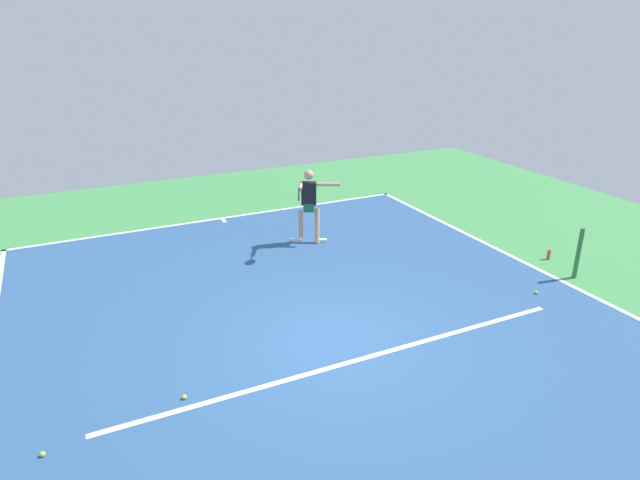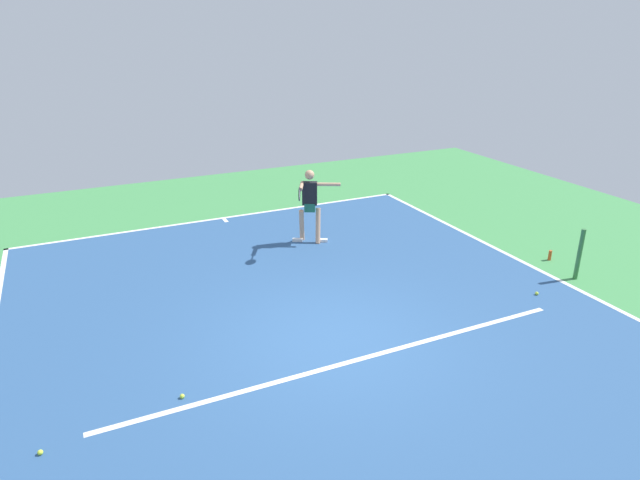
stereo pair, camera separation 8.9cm
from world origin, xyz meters
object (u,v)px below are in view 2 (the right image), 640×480
tennis_player (310,202)px  tennis_ball_near_service_line (40,452)px  tennis_ball_centre_court (182,396)px  tennis_ball_by_sideline (537,293)px  net_post (579,254)px  water_bottle (550,255)px

tennis_player → tennis_ball_near_service_line: (5.75, 4.90, -0.97)m
tennis_ball_centre_court → tennis_ball_by_sideline: 6.79m
tennis_player → tennis_ball_by_sideline: size_ratio=26.54×
tennis_ball_near_service_line → tennis_ball_by_sideline: bearing=-176.1°
net_post → water_bottle: 1.04m
net_post → tennis_ball_near_service_line: net_post is taller
tennis_player → tennis_ball_near_service_line: size_ratio=26.54×
tennis_ball_centre_court → tennis_ball_near_service_line: (1.77, 0.35, 0.00)m
net_post → tennis_ball_near_service_line: bearing=4.7°
tennis_ball_by_sideline → water_bottle: bearing=-143.1°
water_bottle → net_post: bearing=74.5°
tennis_ball_near_service_line → water_bottle: water_bottle is taller
tennis_ball_by_sideline → water_bottle: water_bottle is taller
net_post → tennis_ball_centre_court: (8.04, 0.45, -0.50)m
tennis_player → tennis_ball_centre_court: tennis_player is taller
tennis_ball_centre_court → tennis_ball_near_service_line: bearing=11.1°
tennis_player → tennis_ball_by_sideline: 5.23m
tennis_ball_centre_court → tennis_ball_near_service_line: size_ratio=1.00×
net_post → tennis_ball_centre_court: 8.07m
tennis_ball_centre_court → water_bottle: bearing=-170.6°
water_bottle → tennis_ball_centre_court: bearing=9.4°
net_post → tennis_player: size_ratio=0.61×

